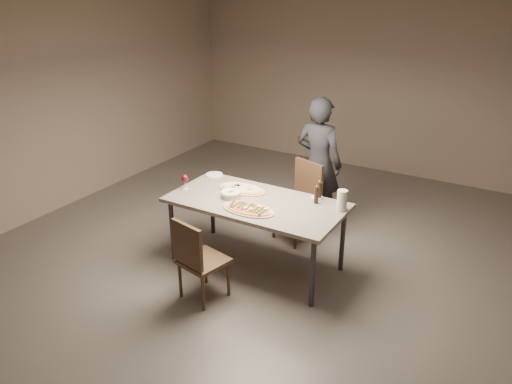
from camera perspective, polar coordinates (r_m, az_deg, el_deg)
The scene contains 14 objects.
room at distance 4.85m, azimuth -0.00°, elevation 5.98°, with size 7.00×7.00×7.00m.
dining_table at distance 5.10m, azimuth -0.00°, elevation -1.62°, with size 1.80×0.90×0.75m.
zucchini_pizza at distance 4.87m, azimuth -0.85°, elevation -1.94°, with size 0.55×0.31×0.05m.
ham_pizza at distance 5.34m, azimuth -1.61°, elevation 0.39°, with size 0.54×0.30×0.04m.
bread_basket at distance 5.15m, azimuth -2.91°, elevation -0.17°, with size 0.21×0.21×0.07m.
oil_dish at distance 5.18m, azimuth 6.97°, elevation -0.64°, with size 0.12×0.12×0.01m.
pepper_mill_left at distance 5.14m, azimuth 7.26°, elevation 0.22°, with size 0.05×0.05×0.20m.
pepper_mill_right at distance 5.03m, azimuth 6.90°, elevation -0.30°, with size 0.05×0.05×0.19m.
carafe at distance 4.91m, azimuth 9.80°, elevation -0.95°, with size 0.10×0.10×0.21m.
wine_glass at distance 5.38m, azimuth -8.13°, elevation 1.49°, with size 0.07×0.07×0.17m.
side_plate at distance 5.77m, azimuth -4.79°, elevation 1.99°, with size 0.20×0.20×0.01m.
chair_near at distance 4.68m, azimuth -6.80°, elevation -7.34°, with size 0.47×0.47×0.84m.
chair_far at distance 5.80m, azimuth 5.22°, elevation -0.50°, with size 0.55×0.55×0.92m.
diner at distance 6.01m, azimuth 7.16°, elevation 3.29°, with size 0.59×0.39×1.61m, color black.
Camera 1 is at (2.35, -3.99, 2.84)m, focal length 35.00 mm.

